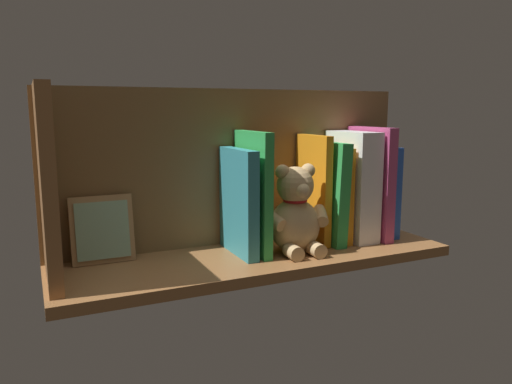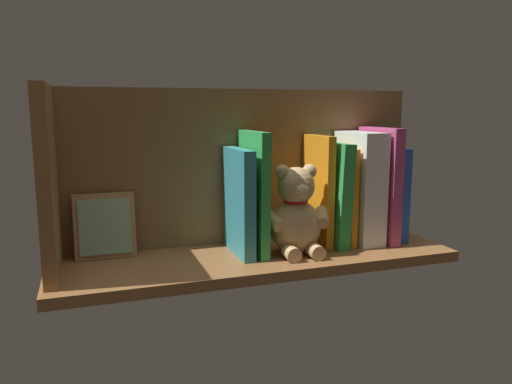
{
  "view_description": "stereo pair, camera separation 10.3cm",
  "coord_description": "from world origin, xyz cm",
  "views": [
    {
      "loc": [
        42.73,
        92.05,
        30.42
      ],
      "look_at": [
        0.0,
        0.0,
        13.3
      ],
      "focal_mm": 34.56,
      "sensor_mm": 36.0,
      "label": 1
    },
    {
      "loc": [
        33.2,
        95.9,
        30.42
      ],
      "look_at": [
        0.0,
        0.0,
        13.3
      ],
      "focal_mm": 34.56,
      "sensor_mm": 36.0,
      "label": 2
    }
  ],
  "objects": [
    {
      "name": "dictionary_thick_white",
      "position": [
        -25.92,
        -2.14,
        12.66
      ],
      "size": [
        5.9,
        14.8,
        25.32
      ],
      "primitive_type": "cube",
      "color": "white",
      "rests_on": "ground_plane"
    },
    {
      "name": "book_4",
      "position": [
        -15.92,
        -3.16,
        12.34
      ],
      "size": [
        1.8,
        12.95,
        24.68
      ],
      "primitive_type": "cube",
      "color": "orange",
      "rests_on": "ground_plane"
    },
    {
      "name": "ground_plane",
      "position": [
        0.0,
        0.0,
        -1.1
      ],
      "size": [
        84.1,
        26.07,
        2.2
      ],
      "primitive_type": "cube",
      "color": "brown"
    },
    {
      "name": "teddy_bear",
      "position": [
        -8.05,
        2.6,
        8.39
      ],
      "size": [
        15.44,
        12.54,
        19.06
      ],
      "rotation": [
        0.0,
        0.0,
        -0.06
      ],
      "color": "tan",
      "rests_on": "ground_plane"
    },
    {
      "name": "picture_frame_leaning",
      "position": [
        30.33,
        -7.54,
        6.68
      ],
      "size": [
        12.24,
        3.65,
        13.57
      ],
      "color": "#A87A4C",
      "rests_on": "ground_plane"
    },
    {
      "name": "book_1",
      "position": [
        -30.77,
        -1.74,
        13.14
      ],
      "size": [
        2.52,
        15.8,
        26.27
      ],
      "primitive_type": "cube",
      "color": "#B23F72",
      "rests_on": "ground_plane"
    },
    {
      "name": "shelf_back_panel",
      "position": [
        0.0,
        -10.79,
        17.42
      ],
      "size": [
        84.1,
        1.5,
        34.85
      ],
      "primitive_type": "cube",
      "color": "brown",
      "rests_on": "ground_plane"
    },
    {
      "name": "book_6",
      "position": [
        3.29,
        -1.74,
        11.17
      ],
      "size": [
        2.5,
        15.79,
        22.35
      ],
      "primitive_type": "cube",
      "color": "teal",
      "rests_on": "ground_plane"
    },
    {
      "name": "book_2",
      "position": [
        -21.6,
        -2.89,
        10.94
      ],
      "size": [
        1.56,
        13.5,
        21.89
      ],
      "primitive_type": "cube",
      "rotation": [
        0.0,
        0.0,
        0.0
      ],
      "color": "orange",
      "rests_on": "ground_plane"
    },
    {
      "name": "book_3",
      "position": [
        -18.84,
        -2.2,
        11.55
      ],
      "size": [
        3.67,
        14.88,
        23.19
      ],
      "primitive_type": "cube",
      "rotation": [
        0.0,
        -0.04,
        0.0
      ],
      "color": "green",
      "rests_on": "ground_plane"
    },
    {
      "name": "book_5",
      "position": [
        0.41,
        -1.69,
        12.94
      ],
      "size": [
        2.18,
        15.9,
        25.9
      ],
      "primitive_type": "cube",
      "rotation": [
        0.0,
        -0.01,
        0.0
      ],
      "color": "green",
      "rests_on": "ground_plane"
    },
    {
      "name": "shelf_side_divider",
      "position": [
        40.05,
        0.0,
        17.42
      ],
      "size": [
        2.4,
        20.07,
        34.85
      ],
      "primitive_type": "cube",
      "color": "brown",
      "rests_on": "ground_plane"
    },
    {
      "name": "book_0",
      "position": [
        -34.2,
        -2.86,
        10.8
      ],
      "size": [
        3.06,
        13.55,
        21.59
      ],
      "primitive_type": "cube",
      "color": "blue",
      "rests_on": "ground_plane"
    }
  ]
}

